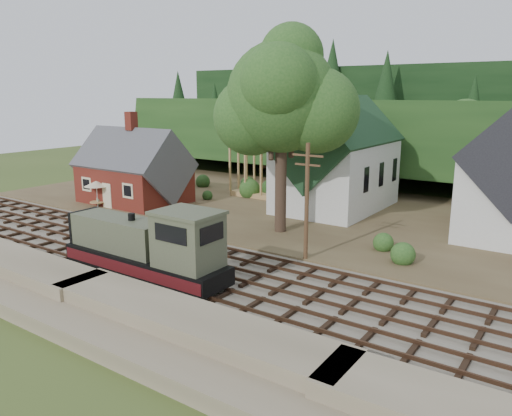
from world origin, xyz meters
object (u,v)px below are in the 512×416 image
Objects in this scene: car_blue at (157,200)px; patio_set at (96,185)px; locomotive at (149,248)px; car_green at (97,197)px.

car_blue is 1.26× the size of patio_set.
locomotive is 22.70m from car_green.
car_green is 1.41× the size of patio_set.
car_blue is (-13.65, 13.88, -1.20)m from locomotive.
car_blue is 5.93m from patio_set.
locomotive is 4.50× the size of patio_set.
patio_set reaches higher than car_green.
car_blue is at bearing 39.10° from patio_set.
car_blue is 6.41m from car_green.
locomotive is 20.80m from patio_set.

